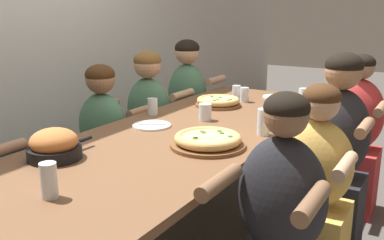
{
  "coord_description": "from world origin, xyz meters",
  "views": [
    {
      "loc": [
        -2.0,
        -1.19,
        1.44
      ],
      "look_at": [
        0.0,
        0.0,
        0.83
      ],
      "focal_mm": 40.0,
      "sensor_mm": 36.0,
      "label": 1
    }
  ],
  "objects_px": {
    "pizza_board_main": "(208,140)",
    "drinking_glass_b": "(153,108)",
    "empty_plate_c": "(152,125)",
    "empty_plate_b": "(275,97)",
    "drinking_glass_d": "(236,94)",
    "drinking_glass_a": "(205,112)",
    "drinking_glass_c": "(244,95)",
    "skillet_bowl": "(54,146)",
    "drinking_glass_e": "(49,183)",
    "drinking_glass_f": "(264,122)",
    "pizza_board_second": "(218,102)",
    "diner_near_center": "(314,201)",
    "diner_far_midright": "(149,131)",
    "drinking_glass_g": "(280,116)",
    "diner_near_right": "(354,143)",
    "drinking_glass_h": "(304,96)",
    "diner_near_midright": "(336,161)",
    "empty_plate_a": "(284,105)",
    "diner_far_right": "(188,113)",
    "diner_far_center": "(105,154)"
  },
  "relations": [
    {
      "from": "empty_plate_c",
      "to": "pizza_board_second",
      "type": "bearing_deg",
      "value": -6.81
    },
    {
      "from": "diner_near_center",
      "to": "empty_plate_c",
      "type": "bearing_deg",
      "value": 7.09
    },
    {
      "from": "drinking_glass_a",
      "to": "diner_near_center",
      "type": "xyz_separation_m",
      "value": [
        -0.17,
        -0.73,
        -0.34
      ]
    },
    {
      "from": "empty_plate_b",
      "to": "drinking_glass_c",
      "type": "relative_size",
      "value": 1.77
    },
    {
      "from": "pizza_board_main",
      "to": "diner_near_right",
      "type": "xyz_separation_m",
      "value": [
        1.34,
        -0.46,
        -0.3
      ]
    },
    {
      "from": "pizza_board_main",
      "to": "drinking_glass_e",
      "type": "relative_size",
      "value": 2.82
    },
    {
      "from": "empty_plate_a",
      "to": "diner_near_midright",
      "type": "relative_size",
      "value": 0.17
    },
    {
      "from": "empty_plate_a",
      "to": "empty_plate_b",
      "type": "height_order",
      "value": "same"
    },
    {
      "from": "drinking_glass_a",
      "to": "drinking_glass_b",
      "type": "distance_m",
      "value": 0.36
    },
    {
      "from": "empty_plate_c",
      "to": "drinking_glass_b",
      "type": "height_order",
      "value": "drinking_glass_b"
    },
    {
      "from": "empty_plate_c",
      "to": "drinking_glass_g",
      "type": "height_order",
      "value": "drinking_glass_g"
    },
    {
      "from": "pizza_board_second",
      "to": "drinking_glass_d",
      "type": "xyz_separation_m",
      "value": [
        0.26,
        -0.02,
        0.02
      ]
    },
    {
      "from": "drinking_glass_e",
      "to": "diner_far_center",
      "type": "distance_m",
      "value": 1.35
    },
    {
      "from": "drinking_glass_b",
      "to": "diner_far_midright",
      "type": "bearing_deg",
      "value": 39.49
    },
    {
      "from": "diner_far_center",
      "to": "diner_near_midright",
      "type": "distance_m",
      "value": 1.48
    },
    {
      "from": "drinking_glass_h",
      "to": "diner_near_right",
      "type": "bearing_deg",
      "value": -82.15
    },
    {
      "from": "empty_plate_a",
      "to": "drinking_glass_d",
      "type": "bearing_deg",
      "value": 87.2
    },
    {
      "from": "diner_far_midright",
      "to": "drinking_glass_g",
      "type": "bearing_deg",
      "value": -9.59
    },
    {
      "from": "empty_plate_a",
      "to": "drinking_glass_f",
      "type": "bearing_deg",
      "value": -169.67
    },
    {
      "from": "empty_plate_b",
      "to": "drinking_glass_h",
      "type": "relative_size",
      "value": 1.87
    },
    {
      "from": "drinking_glass_h",
      "to": "diner_near_right",
      "type": "relative_size",
      "value": 0.09
    },
    {
      "from": "pizza_board_second",
      "to": "skillet_bowl",
      "type": "height_order",
      "value": "skillet_bowl"
    },
    {
      "from": "skillet_bowl",
      "to": "drinking_glass_c",
      "type": "bearing_deg",
      "value": -8.28
    },
    {
      "from": "drinking_glass_g",
      "to": "diner_far_right",
      "type": "bearing_deg",
      "value": 55.61
    },
    {
      "from": "drinking_glass_e",
      "to": "drinking_glass_c",
      "type": "bearing_deg",
      "value": 2.38
    },
    {
      "from": "drinking_glass_d",
      "to": "diner_near_right",
      "type": "height_order",
      "value": "diner_near_right"
    },
    {
      "from": "diner_near_center",
      "to": "drinking_glass_a",
      "type": "bearing_deg",
      "value": -13.0
    },
    {
      "from": "drinking_glass_f",
      "to": "skillet_bowl",
      "type": "bearing_deg",
      "value": 141.57
    },
    {
      "from": "skillet_bowl",
      "to": "empty_plate_a",
      "type": "height_order",
      "value": "skillet_bowl"
    },
    {
      "from": "skillet_bowl",
      "to": "empty_plate_b",
      "type": "xyz_separation_m",
      "value": [
        1.83,
        -0.37,
        -0.06
      ]
    },
    {
      "from": "drinking_glass_g",
      "to": "pizza_board_main",
      "type": "bearing_deg",
      "value": 165.74
    },
    {
      "from": "skillet_bowl",
      "to": "drinking_glass_b",
      "type": "distance_m",
      "value": 0.92
    },
    {
      "from": "pizza_board_main",
      "to": "diner_far_center",
      "type": "height_order",
      "value": "diner_far_center"
    },
    {
      "from": "pizza_board_second",
      "to": "drinking_glass_g",
      "type": "relative_size",
      "value": 2.71
    },
    {
      "from": "drinking_glass_b",
      "to": "pizza_board_second",
      "type": "bearing_deg",
      "value": -29.4
    },
    {
      "from": "pizza_board_main",
      "to": "drinking_glass_b",
      "type": "xyz_separation_m",
      "value": [
        0.41,
        0.63,
        0.01
      ]
    },
    {
      "from": "pizza_board_main",
      "to": "drinking_glass_b",
      "type": "bearing_deg",
      "value": 56.97
    },
    {
      "from": "diner_far_midright",
      "to": "drinking_glass_h",
      "type": "bearing_deg",
      "value": 25.89
    },
    {
      "from": "skillet_bowl",
      "to": "empty_plate_b",
      "type": "bearing_deg",
      "value": -11.43
    },
    {
      "from": "diner_near_midright",
      "to": "diner_far_midright",
      "type": "relative_size",
      "value": 1.05
    },
    {
      "from": "skillet_bowl",
      "to": "diner_far_midright",
      "type": "distance_m",
      "value": 1.4
    },
    {
      "from": "empty_plate_b",
      "to": "drinking_glass_d",
      "type": "height_order",
      "value": "drinking_glass_d"
    },
    {
      "from": "pizza_board_main",
      "to": "pizza_board_second",
      "type": "xyz_separation_m",
      "value": [
        0.84,
        0.38,
        -0.0
      ]
    },
    {
      "from": "empty_plate_a",
      "to": "diner_near_center",
      "type": "height_order",
      "value": "diner_near_center"
    },
    {
      "from": "drinking_glass_f",
      "to": "empty_plate_b",
      "type": "bearing_deg",
      "value": 16.56
    },
    {
      "from": "drinking_glass_c",
      "to": "diner_near_midright",
      "type": "bearing_deg",
      "value": -113.83
    },
    {
      "from": "drinking_glass_a",
      "to": "drinking_glass_c",
      "type": "height_order",
      "value": "drinking_glass_c"
    },
    {
      "from": "empty_plate_b",
      "to": "diner_near_right",
      "type": "relative_size",
      "value": 0.16
    },
    {
      "from": "pizza_board_second",
      "to": "drinking_glass_f",
      "type": "xyz_separation_m",
      "value": [
        -0.51,
        -0.53,
        0.04
      ]
    },
    {
      "from": "drinking_glass_e",
      "to": "drinking_glass_f",
      "type": "relative_size",
      "value": 0.91
    }
  ]
}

